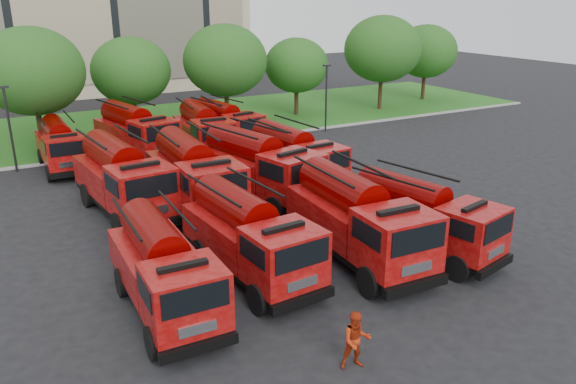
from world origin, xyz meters
name	(u,v)px	position (x,y,z in m)	size (l,w,h in m)	color
ground	(307,242)	(0.00, 0.00, 0.00)	(140.00, 140.00, 0.00)	black
lawn	(142,125)	(0.00, 26.00, 0.06)	(70.00, 16.00, 0.12)	#215215
curb	(174,147)	(0.00, 17.90, 0.07)	(70.00, 0.30, 0.14)	gray
tree_2	(32,71)	(-8.00, 21.50, 5.35)	(6.72, 6.72, 8.22)	#382314
tree_3	(131,71)	(-1.00, 24.00, 4.68)	(5.88, 5.88, 7.19)	#382314
tree_4	(225,60)	(6.00, 22.50, 5.22)	(6.55, 6.55, 8.01)	#382314
tree_5	(297,65)	(13.00, 23.50, 4.35)	(5.46, 5.46, 6.68)	#382314
tree_6	(383,49)	(21.00, 22.00, 5.49)	(6.89, 6.89, 8.42)	#382314
tree_7	(426,51)	(28.00, 24.00, 4.82)	(6.05, 6.05, 7.39)	#382314
lamp_post_0	(9,124)	(-10.00, 17.20, 2.90)	(0.60, 0.25, 5.11)	black
lamp_post_1	(326,94)	(12.00, 17.20, 2.90)	(0.60, 0.25, 5.11)	black
fire_truck_0	(164,269)	(-6.97, -2.48, 1.54)	(2.59, 6.77, 3.05)	black
fire_truck_1	(249,236)	(-3.45, -1.57, 1.61)	(3.02, 7.21, 3.20)	black
fire_truck_2	(357,219)	(0.82, -2.41, 1.73)	(3.05, 7.67, 3.44)	black
fire_truck_3	(422,217)	(3.56, -3.11, 1.53)	(3.71, 7.01, 3.04)	black
fire_truck_4	(123,178)	(-5.95, 7.18, 1.77)	(3.44, 7.96, 3.52)	black
fire_truck_5	(193,176)	(-2.88, 5.88, 1.79)	(3.02, 7.89, 3.56)	black
fire_truck_6	(258,167)	(0.57, 5.78, 1.76)	(4.28, 8.07, 3.50)	black
fire_truck_7	(294,157)	(3.27, 6.90, 1.62)	(3.08, 7.28, 3.23)	black
fire_truck_8	(60,145)	(-7.46, 16.47, 1.47)	(2.37, 6.42, 2.92)	black
fire_truck_9	(136,132)	(-2.80, 16.85, 1.70)	(4.08, 7.78, 3.37)	black
fire_truck_10	(203,130)	(1.25, 15.35, 1.64)	(3.09, 7.32, 3.25)	black
fire_truck_11	(225,125)	(3.41, 16.75, 1.53)	(3.44, 6.96, 3.03)	black
firefighter_0	(366,287)	(-0.16, -4.43, 0.00)	(0.63, 0.46, 1.72)	#9B250B
firefighter_1	(355,367)	(-3.22, -8.06, 0.00)	(0.86, 0.47, 1.76)	#9B250B
firefighter_2	(412,247)	(3.63, -2.60, 0.00)	(0.92, 0.52, 1.57)	#9B250B
firefighter_3	(406,214)	(5.92, 0.47, 0.00)	(0.97, 0.50, 1.50)	black
firefighter_4	(145,264)	(-6.68, 1.32, 0.00)	(0.85, 0.56, 1.74)	black
firefighter_5	(335,183)	(5.52, 6.15, 0.00)	(1.40, 0.60, 1.51)	#9B250B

